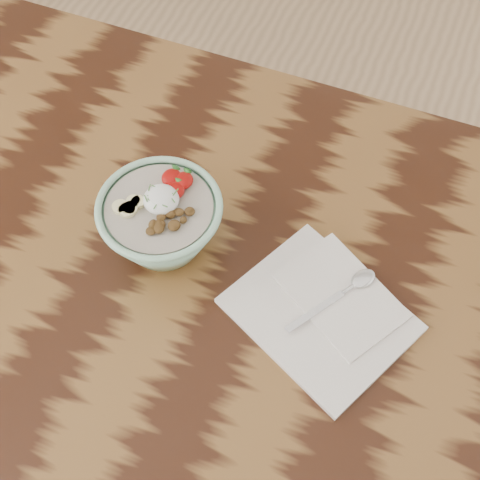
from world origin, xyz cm
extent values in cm
cube|color=black|center=(0.00, 0.00, 73.00)|extent=(160.00, 90.00, 4.00)
cylinder|color=#4C2D19|center=(-72.00, 37.00, 35.50)|extent=(7.00, 7.00, 71.00)
cylinder|color=#9DD3B2|center=(-13.77, 2.61, 75.58)|extent=(8.16, 8.16, 1.17)
torus|color=#9DD3B2|center=(-13.77, 2.61, 85.10)|extent=(18.56, 18.56, 1.07)
cylinder|color=#BFB09E|center=(-13.77, 2.61, 84.52)|extent=(15.74, 15.74, 0.97)
ellipsoid|color=white|center=(-13.65, 3.37, 86.01)|extent=(5.22, 5.22, 2.87)
ellipsoid|color=#9C0907|center=(-12.19, 7.76, 85.80)|extent=(2.89, 3.18, 1.59)
cone|color=#286623|center=(-12.19, 9.06, 86.10)|extent=(1.40, 1.03, 1.52)
ellipsoid|color=#9C0907|center=(-12.61, 5.62, 85.81)|extent=(2.92, 3.21, 1.61)
cone|color=#286623|center=(-12.61, 6.94, 86.11)|extent=(1.40, 1.03, 1.52)
ellipsoid|color=#9C0907|center=(-14.03, 7.65, 85.80)|extent=(2.90, 3.19, 1.59)
cone|color=#286623|center=(-14.03, 8.96, 86.10)|extent=(1.40, 1.03, 1.52)
cylinder|color=beige|center=(-16.76, 2.08, 85.41)|extent=(2.05, 2.05, 0.70)
cylinder|color=beige|center=(-17.61, 0.21, 85.41)|extent=(2.43, 2.43, 0.70)
cylinder|color=beige|center=(-18.78, 0.35, 85.41)|extent=(2.35, 2.35, 0.70)
cylinder|color=beige|center=(-17.47, 1.95, 85.41)|extent=(2.04, 2.04, 0.70)
cylinder|color=beige|center=(-17.34, 0.66, 85.41)|extent=(2.28, 2.28, 0.70)
ellipsoid|color=brown|center=(-11.54, 1.84, 85.55)|extent=(2.15, 2.14, 1.23)
ellipsoid|color=brown|center=(-9.17, 3.25, 85.54)|extent=(2.12, 2.13, 0.94)
ellipsoid|color=brown|center=(-12.25, -0.43, 85.58)|extent=(2.01, 1.95, 1.08)
ellipsoid|color=brown|center=(-9.46, 1.64, 85.42)|extent=(1.20, 1.31, 0.89)
ellipsoid|color=brown|center=(-12.91, -1.80, 85.50)|extent=(1.78, 1.76, 0.88)
ellipsoid|color=brown|center=(-13.11, -0.72, 85.57)|extent=(1.36, 1.75, 1.09)
ellipsoid|color=brown|center=(-11.99, -0.99, 85.61)|extent=(1.98, 2.09, 1.22)
ellipsoid|color=brown|center=(-12.54, 0.87, 85.57)|extent=(1.43, 1.66, 0.94)
ellipsoid|color=brown|center=(-10.53, 2.58, 85.56)|extent=(1.78, 1.55, 0.85)
ellipsoid|color=brown|center=(-10.19, 0.18, 85.68)|extent=(2.10, 2.18, 1.09)
ellipsoid|color=brown|center=(-12.04, -0.34, 85.57)|extent=(1.91, 2.01, 0.80)
cylinder|color=#487D35|center=(-11.92, 4.53, 87.01)|extent=(0.43, 1.67, 0.24)
cylinder|color=#487D35|center=(-12.54, 1.93, 87.01)|extent=(1.37, 0.29, 0.23)
cylinder|color=#487D35|center=(-15.35, 2.11, 87.01)|extent=(1.00, 1.04, 0.22)
cylinder|color=#487D35|center=(-14.45, 2.62, 87.01)|extent=(1.24, 0.94, 0.23)
cylinder|color=#487D35|center=(-12.87, 2.46, 87.01)|extent=(1.04, 0.25, 0.22)
cylinder|color=#487D35|center=(-15.04, 4.43, 87.01)|extent=(1.12, 0.39, 0.22)
cylinder|color=#487D35|center=(-14.91, 2.65, 87.01)|extent=(0.40, 1.08, 0.22)
cylinder|color=#487D35|center=(-11.87, 3.40, 87.01)|extent=(1.37, 1.01, 0.23)
cylinder|color=#487D35|center=(-13.50, 1.60, 87.01)|extent=(0.27, 1.43, 0.23)
cylinder|color=#487D35|center=(-13.99, 2.50, 87.01)|extent=(0.84, 0.91, 0.22)
cylinder|color=#487D35|center=(-12.68, 3.68, 87.01)|extent=(1.24, 1.39, 0.24)
cylinder|color=#487D35|center=(-14.40, 1.93, 87.01)|extent=(1.27, 0.52, 0.22)
cylinder|color=#487D35|center=(-14.71, 2.25, 87.01)|extent=(1.36, 1.04, 0.23)
cylinder|color=#487D35|center=(-15.71, 4.02, 87.01)|extent=(0.43, 1.19, 0.22)
cube|color=white|center=(12.54, -0.32, 75.47)|extent=(30.42, 28.23, 0.94)
cube|color=white|center=(14.41, 3.42, 76.22)|extent=(21.51, 19.67, 0.56)
cube|color=silver|center=(11.80, -0.75, 76.65)|extent=(6.48, 9.27, 0.32)
cylinder|color=silver|center=(15.36, 4.75, 76.81)|extent=(2.00, 2.62, 0.63)
ellipsoid|color=silver|center=(16.77, 6.93, 76.93)|extent=(4.58, 4.99, 0.86)
camera|label=1|loc=(17.47, -44.42, 163.77)|focal=50.00mm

